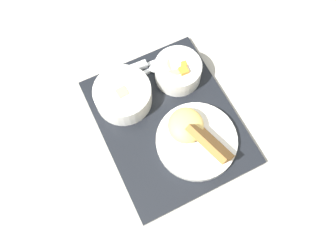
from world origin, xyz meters
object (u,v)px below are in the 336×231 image
object	(u,v)px
bowl_salad	(178,70)
spoon	(151,70)
plate_main	(196,137)
bowl_soup	(123,94)
knife	(136,68)

from	to	relation	value
bowl_salad	spoon	distance (m)	0.08
plate_main	bowl_soup	bearing A→B (deg)	-148.68
bowl_salad	spoon	xyz separation A→B (m)	(-0.05, -0.05, -0.03)
knife	spoon	size ratio (longest dim) A/B	1.30
plate_main	spoon	bearing A→B (deg)	-177.31
knife	bowl_soup	bearing A→B (deg)	-130.71
bowl_soup	spoon	xyz separation A→B (m)	(-0.04, 0.09, -0.03)
knife	spoon	bearing A→B (deg)	-33.00
bowl_salad	plate_main	xyz separation A→B (m)	(0.17, -0.04, -0.01)
bowl_salad	knife	size ratio (longest dim) A/B	0.65
bowl_soup	plate_main	distance (m)	0.20
bowl_soup	spoon	size ratio (longest dim) A/B	1.00
bowl_soup	bowl_salad	bearing A→B (deg)	89.03
bowl_soup	plate_main	xyz separation A→B (m)	(0.17, 0.10, -0.01)
bowl_salad	bowl_soup	xyz separation A→B (m)	(-0.00, -0.15, 0.00)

